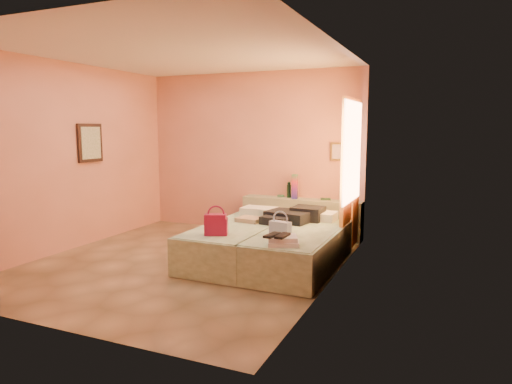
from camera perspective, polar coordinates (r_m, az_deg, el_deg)
ground at (r=6.39m, az=-8.74°, el=-8.76°), size 4.50×4.50×0.00m
room_walls at (r=6.51m, az=-4.86°, el=7.59°), size 4.02×4.51×2.81m
headboard_ledge at (r=7.77m, az=5.68°, el=-3.22°), size 2.05×0.30×0.65m
bed_left at (r=6.38m, az=-2.26°, el=-6.36°), size 0.91×2.01×0.50m
bed_right at (r=6.06m, az=5.50°, el=-7.18°), size 0.91×2.01×0.50m
water_bottle at (r=7.81m, az=4.15°, el=0.23°), size 0.08×0.08×0.26m
rainbow_box at (r=7.68m, az=4.88°, el=0.68°), size 0.10×0.10×0.41m
small_dish at (r=7.91m, az=3.12°, el=-0.48°), size 0.13×0.13×0.03m
green_book at (r=7.64m, az=8.69°, el=-0.88°), size 0.19×0.16×0.03m
flower_vase at (r=7.46m, az=11.38°, el=-0.26°), size 0.24×0.24×0.26m
magenta_handbag at (r=5.75m, az=-5.01°, el=-4.06°), size 0.32×0.25×0.27m
khaki_garment at (r=6.55m, az=-0.77°, el=-3.45°), size 0.38×0.32×0.06m
clothes_pile at (r=6.54m, az=4.59°, el=-2.90°), size 0.68×0.68×0.20m
blue_handbag at (r=5.73m, az=3.05°, el=-4.55°), size 0.29×0.17×0.17m
towel_stack at (r=5.27m, az=3.44°, el=-6.08°), size 0.43×0.41×0.10m
sandal_pair at (r=5.23m, az=2.64°, el=-5.46°), size 0.23×0.29×0.03m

